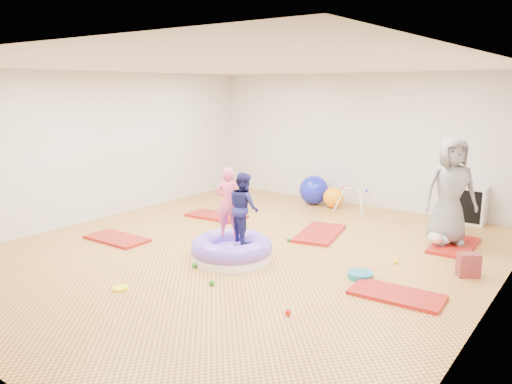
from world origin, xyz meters
The scene contains 19 objects.
room centered at (0.00, 0.00, 1.40)m, with size 7.01×8.01×2.81m.
gym_mat_front_left centered at (-2.10, -0.78, 0.02)m, with size 1.11×0.55×0.05m, color #A3240A.
gym_mat_mid_left centered at (-1.74, 1.35, 0.02)m, with size 1.15×0.58×0.05m, color #A3240A.
gym_mat_center_back centered at (0.50, 1.49, 0.03)m, with size 1.25×0.63×0.05m, color #A3240A.
gym_mat_right centered at (2.53, -0.24, 0.02)m, with size 1.11×0.55×0.05m, color #A3240A.
gym_mat_rear_right centered at (2.56, 2.19, 0.02)m, with size 1.19×0.60×0.05m, color #A3240A.
inflatable_cushion centered at (0.06, -0.39, 0.15)m, with size 1.21×1.21×0.38m.
child_pink centered at (-0.09, -0.28, 0.88)m, with size 0.39×0.25×1.06m, color #F8597F.
child_navy centered at (0.25, -0.34, 0.86)m, with size 0.50×0.39×1.03m, color navy.
adult_caregiver centered at (2.43, 2.19, 0.90)m, with size 0.84×0.54×1.71m, color slate.
infant centered at (2.36, 1.99, 0.16)m, with size 0.37×0.38×0.22m.
ball_pit_balls centered at (0.49, 0.11, 0.04)m, with size 2.81×3.43×0.07m.
exercise_ball_blue centered at (-0.75, 3.45, 0.31)m, with size 0.63×0.63×0.63m, color #141CB7.
exercise_ball_orange centered at (-0.25, 3.41, 0.22)m, with size 0.44×0.44×0.44m, color orange.
infant_play_gym centered at (0.30, 3.26, 0.34)m, with size 0.66×0.63×0.51m.
cube_shelf centered at (2.32, 3.79, 0.35)m, with size 0.70×0.35×0.70m.
balance_disc centered at (1.91, 0.07, 0.04)m, with size 0.35×0.35×0.08m, color #166D87.
backpack centered at (3.06, 0.97, 0.16)m, with size 0.28×0.17×0.33m, color red.
yellow_toy centered at (-0.38, -2.09, 0.02)m, with size 0.20×0.20×0.03m, color #F6FF09.
Camera 1 is at (4.51, -5.85, 2.51)m, focal length 35.00 mm.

